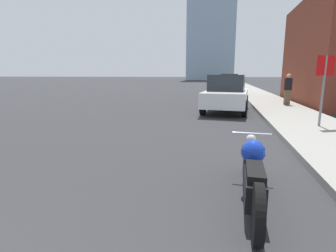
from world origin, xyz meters
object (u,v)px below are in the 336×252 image
object	(u,v)px
parked_car_yellow	(229,84)
stop_sign	(324,79)
motorcycle	(253,173)
pedestrian	(288,89)
parked_car_white	(227,93)

from	to	relation	value
parked_car_yellow	stop_sign	size ratio (longest dim) A/B	1.92
motorcycle	stop_sign	world-z (taller)	stop_sign
parked_car_yellow	stop_sign	distance (m)	15.44
pedestrian	stop_sign	bearing A→B (deg)	-93.39
stop_sign	pedestrian	xyz separation A→B (m)	(0.36, 6.13, -0.64)
motorcycle	parked_car_white	world-z (taller)	parked_car_white
parked_car_white	stop_sign	xyz separation A→B (m)	(2.85, -3.88, 0.76)
stop_sign	pedestrian	distance (m)	6.17
parked_car_yellow	pedestrian	size ratio (longest dim) A/B	2.54
motorcycle	pedestrian	world-z (taller)	pedestrian
stop_sign	pedestrian	size ratio (longest dim) A/B	1.32
parked_car_white	pedestrian	world-z (taller)	pedestrian
parked_car_white	parked_car_yellow	bearing A→B (deg)	94.21
parked_car_yellow	pedestrian	distance (m)	9.53
parked_car_yellow	parked_car_white	bearing A→B (deg)	-92.62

